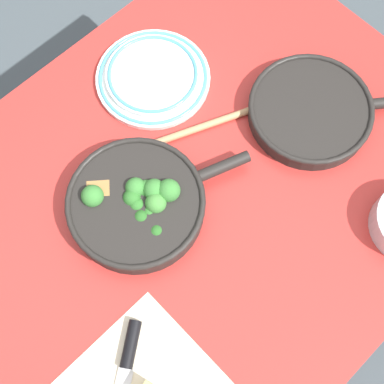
{
  "coord_description": "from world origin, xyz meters",
  "views": [
    {
      "loc": [
        0.26,
        0.27,
        1.76
      ],
      "look_at": [
        0.0,
        0.0,
        0.76
      ],
      "focal_mm": 50.0,
      "sensor_mm": 36.0,
      "label": 1
    }
  ],
  "objects_px": {
    "skillet_broccoli": "(137,202)",
    "skillet_eggs": "(312,110)",
    "dinner_plate_stack": "(153,76)",
    "wooden_spoon": "(243,113)",
    "grater_knife": "(126,370)"
  },
  "relations": [
    {
      "from": "dinner_plate_stack",
      "to": "skillet_broccoli",
      "type": "bearing_deg",
      "value": 42.09
    },
    {
      "from": "wooden_spoon",
      "to": "dinner_plate_stack",
      "type": "relative_size",
      "value": 1.4
    },
    {
      "from": "skillet_broccoli",
      "to": "dinner_plate_stack",
      "type": "xyz_separation_m",
      "value": [
        -0.22,
        -0.2,
        -0.02
      ]
    },
    {
      "from": "wooden_spoon",
      "to": "dinner_plate_stack",
      "type": "xyz_separation_m",
      "value": [
        0.08,
        -0.2,
        0.0
      ]
    },
    {
      "from": "skillet_broccoli",
      "to": "skillet_eggs",
      "type": "distance_m",
      "value": 0.42
    },
    {
      "from": "skillet_eggs",
      "to": "dinner_plate_stack",
      "type": "distance_m",
      "value": 0.35
    },
    {
      "from": "dinner_plate_stack",
      "to": "skillet_eggs",
      "type": "bearing_deg",
      "value": 121.34
    },
    {
      "from": "skillet_eggs",
      "to": "dinner_plate_stack",
      "type": "relative_size",
      "value": 1.36
    },
    {
      "from": "skillet_broccoli",
      "to": "wooden_spoon",
      "type": "relative_size",
      "value": 1.06
    },
    {
      "from": "skillet_eggs",
      "to": "wooden_spoon",
      "type": "bearing_deg",
      "value": 172.74
    },
    {
      "from": "wooden_spoon",
      "to": "grater_knife",
      "type": "distance_m",
      "value": 0.57
    },
    {
      "from": "grater_knife",
      "to": "wooden_spoon",
      "type": "bearing_deg",
      "value": 166.49
    },
    {
      "from": "skillet_eggs",
      "to": "dinner_plate_stack",
      "type": "height_order",
      "value": "skillet_eggs"
    },
    {
      "from": "wooden_spoon",
      "to": "dinner_plate_stack",
      "type": "distance_m",
      "value": 0.21
    },
    {
      "from": "skillet_broccoli",
      "to": "wooden_spoon",
      "type": "distance_m",
      "value": 0.3
    }
  ]
}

